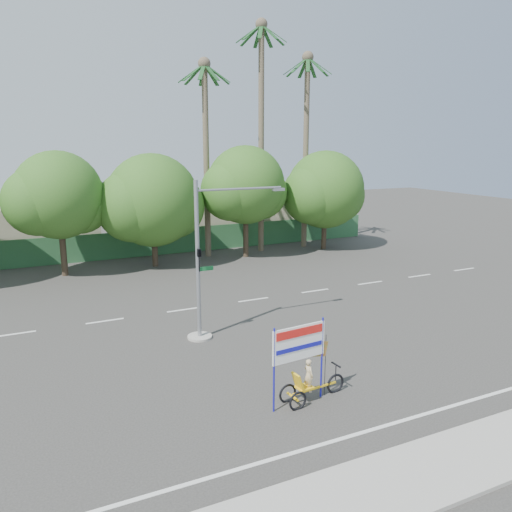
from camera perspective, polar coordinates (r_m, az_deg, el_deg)
name	(u,v)px	position (r m, az deg, el deg)	size (l,w,h in m)	color
ground	(292,362)	(20.26, 4.19, -12.03)	(120.00, 120.00, 0.00)	#33302D
sidewalk_near	(432,471)	(15.04, 19.45, -22.14)	(50.00, 2.40, 0.12)	gray
fence	(157,242)	(39.30, -11.29, 1.55)	(38.00, 0.08, 2.00)	#336B3D
building_left	(12,230)	(42.49, -26.07, 2.69)	(12.00, 8.00, 4.00)	beige
building_right	(230,218)	(45.83, -2.97, 4.38)	(14.00, 8.00, 3.60)	beige
tree_left	(58,198)	(34.22, -21.70, 6.13)	(6.66, 5.60, 8.07)	#473828
tree_center	(152,203)	(35.16, -11.81, 5.94)	(7.62, 6.40, 7.85)	#473828
tree_right	(245,188)	(37.32, -1.27, 7.78)	(6.90, 5.80, 8.36)	#473828
tree_far_right	(325,192)	(40.70, 7.85, 7.25)	(7.38, 6.20, 7.94)	#473828
palm_tall	(261,116)	(39.44, 0.60, 15.66)	(3.73, 3.79, 17.45)	#70604C
palm_mid	(306,131)	(41.30, 5.76, 13.99)	(3.73, 3.79, 15.45)	#70604C
palm_short	(206,138)	(37.66, -5.75, 13.29)	(3.73, 3.79, 14.45)	#70604C
traffic_signal	(205,274)	(21.85, -5.87, -2.06)	(4.72, 1.10, 7.00)	gray
trike_billboard	(305,370)	(17.01, 5.66, -12.79)	(2.95, 0.77, 2.90)	black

